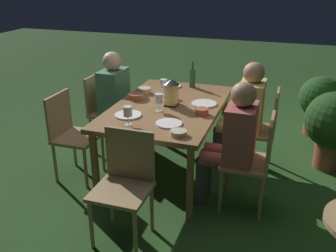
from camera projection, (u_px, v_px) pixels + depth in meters
ground_plane at (168, 172)px, 4.02m from camera, size 16.00×16.00×0.00m
dining_table at (168, 110)px, 3.76m from camera, size 1.61×1.01×0.75m
chair_side_right_a at (262, 127)px, 3.89m from camera, size 0.42×0.40×0.87m
person_in_mustard at (244, 111)px, 3.89m from camera, size 0.38×0.47×1.15m
chair_head_far at (125, 181)px, 2.91m from camera, size 0.40×0.42×0.87m
chair_side_left_a at (105, 108)px, 4.41m from camera, size 0.42×0.40×0.87m
person_in_green at (119, 97)px, 4.30m from camera, size 0.38×0.47×1.15m
chair_side_right_b at (254, 158)px, 3.26m from camera, size 0.42×0.40×0.87m
person_in_rust at (232, 139)px, 3.26m from camera, size 0.38×0.47×1.15m
chair_side_left_b at (71, 132)px, 3.78m from camera, size 0.42×0.40×0.87m
lantern_centerpiece at (171, 91)px, 3.66m from camera, size 0.15×0.15×0.27m
green_bottle_on_table at (192, 78)px, 4.25m from camera, size 0.07×0.07×0.29m
wine_glass_a at (167, 89)px, 3.83m from camera, size 0.08×0.08×0.17m
wine_glass_b at (159, 99)px, 3.53m from camera, size 0.08×0.08×0.17m
wine_glass_c at (128, 112)px, 3.22m from camera, size 0.08×0.08×0.17m
wine_glass_d at (164, 84)px, 3.98m from camera, size 0.08×0.08×0.17m
plate_a at (169, 123)px, 3.27m from camera, size 0.23×0.23×0.01m
plate_b at (172, 86)px, 4.31m from camera, size 0.21×0.21×0.01m
plate_c at (128, 115)px, 3.46m from camera, size 0.24×0.24×0.01m
plate_d at (204, 104)px, 3.75m from camera, size 0.25×0.25×0.01m
bowl_olives at (137, 96)px, 3.89m from camera, size 0.16×0.16×0.06m
bowl_bread at (202, 111)px, 3.48m from camera, size 0.12×0.12×0.06m
bowl_salad at (144, 90)px, 4.08m from camera, size 0.15×0.15×0.06m
bowl_dip at (178, 133)px, 3.06m from camera, size 0.13×0.13×0.04m
potted_plant_by_hedge at (320, 101)px, 4.76m from camera, size 0.52×0.52×0.76m
potted_plant_corner at (334, 124)px, 3.94m from camera, size 0.60×0.60×0.84m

